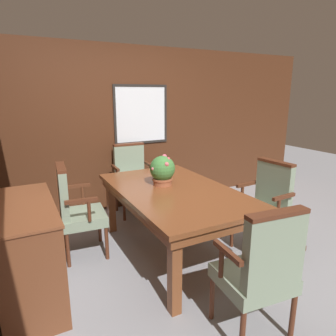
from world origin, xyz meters
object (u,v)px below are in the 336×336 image
chair_left_far (75,207)px  potted_plant (162,170)px  dining_table (174,197)px  sideboard_cabinet (29,251)px  chair_head_near (261,268)px  chair_right_near (266,203)px  chair_head_far (132,176)px

chair_left_far → potted_plant: potted_plant is taller
dining_table → sideboard_cabinet: bearing=-177.1°
chair_head_near → potted_plant: (-0.01, 1.54, 0.36)m
chair_right_near → chair_head_near: bearing=-50.4°
chair_head_near → chair_head_far: same height
chair_head_far → chair_left_far: bearing=-135.6°
chair_left_far → potted_plant: bearing=-100.3°
chair_left_far → chair_head_near: bearing=-147.3°
chair_head_far → sideboard_cabinet: bearing=-134.2°
chair_head_near → chair_right_near: same height
dining_table → chair_head_far: 1.37m
chair_right_near → potted_plant: (-1.00, 0.60, 0.36)m
chair_head_near → sideboard_cabinet: 1.92m
potted_plant → sideboard_cabinet: 1.54m
chair_head_far → sideboard_cabinet: size_ratio=0.88×
dining_table → chair_head_far: (0.02, 1.36, -0.10)m
chair_head_far → chair_right_near: same height
chair_left_far → dining_table: bearing=-109.8°
sideboard_cabinet → chair_left_far: bearing=46.4°
dining_table → chair_left_far: chair_left_far is taller
chair_left_far → sideboard_cabinet: 0.74m
dining_table → sideboard_cabinet: size_ratio=1.62×
chair_right_near → chair_head_far: bearing=-155.9°
chair_head_near → chair_left_far: bearing=-57.0°
chair_left_far → chair_head_far: same height
sideboard_cabinet → dining_table: bearing=2.9°
chair_left_far → sideboard_cabinet: chair_left_far is taller
chair_head_near → chair_head_far: size_ratio=1.00×
chair_head_near → chair_right_near: size_ratio=1.00×
chair_left_far → chair_right_near: 2.11m
chair_head_near → chair_head_far: (0.06, 2.70, 0.00)m
chair_left_far → sideboard_cabinet: bearing=141.5°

